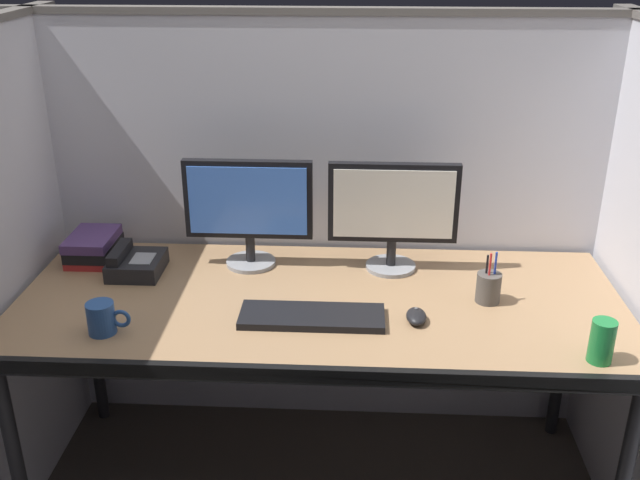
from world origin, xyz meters
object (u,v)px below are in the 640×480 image
Objects in this scene: monitor_right at (393,209)px; desk at (319,315)px; pen_cup at (488,287)px; monitor_left at (248,206)px; coffee_mug at (102,318)px; computer_mouse at (416,316)px; desk_phone at (135,264)px; book_stack at (94,247)px; keyboard_main at (312,317)px; soda_can at (602,341)px.

desk is at bearing -133.25° from monitor_right.
monitor_left is at bearing 163.63° from pen_cup.
pen_cup is 1.33× the size of coffee_mug.
monitor_left reaches higher than pen_cup.
pen_cup reaches higher than computer_mouse.
monitor_left is 0.62m from coffee_mug.
monitor_right is 4.48× the size of computer_mouse.
monitor_left is 2.26× the size of desk_phone.
book_stack is (-0.80, 0.26, 0.10)m from desk.
monitor_right is 0.98m from coffee_mug.
desk is 0.44m from monitor_left.
book_stack is 1.71× the size of coffee_mug.
pen_cup reaches higher than keyboard_main.
soda_can is (1.02, -0.55, -0.15)m from monitor_left.
book_stack is at bearing 161.03° from computer_mouse.
keyboard_main is (-0.25, -0.37, -0.20)m from monitor_right.
pen_cup reaches higher than soda_can.
monitor_right is 0.42m from computer_mouse.
coffee_mug is (0.20, -0.49, 0.00)m from book_stack.
coffee_mug is (-0.84, -0.47, -0.17)m from monitor_right.
soda_can is 1.47m from desk_phone.
desk_phone is at bearing 173.01° from pen_cup.
computer_mouse is 0.51m from soda_can.
keyboard_main reaches higher than desk.
book_stack is at bearing 154.05° from keyboard_main.
monitor_right is 2.00× the size of book_stack.
monitor_left reaches higher than desk.
pen_cup is at bearing 12.49° from coffee_mug.
monitor_right is 0.88m from desk_phone.
monitor_right reaches higher than soda_can.
desk_phone is (-0.92, 0.28, 0.02)m from computer_mouse.
pen_cup is (0.29, -0.22, -0.17)m from monitor_right.
monitor_left reaches higher than computer_mouse.
desk_phone is (-0.61, 0.29, 0.02)m from keyboard_main.
keyboard_main is 3.41× the size of coffee_mug.
keyboard_main is at bearing -123.87° from monitor_right.
desk_phone is at bearing 155.01° from keyboard_main.
desk is at bearing -177.26° from pen_cup.
monitor_left is at bearing 122.36° from keyboard_main.
soda_can is 0.64× the size of desk_phone.
soda_can is at bearing -3.04° from coffee_mug.
desk is at bearing 20.38° from coffee_mug.
monitor_left is 0.69m from computer_mouse.
pen_cup is (0.52, 0.03, 0.10)m from desk.
computer_mouse is at bearing -33.88° from monitor_left.
monitor_right is at bearing 99.84° from computer_mouse.
desk is 4.42× the size of monitor_left.
computer_mouse is 0.45× the size of book_stack.
monitor_right is (0.48, -0.01, 0.00)m from monitor_left.
desk is 0.53m from pen_cup.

